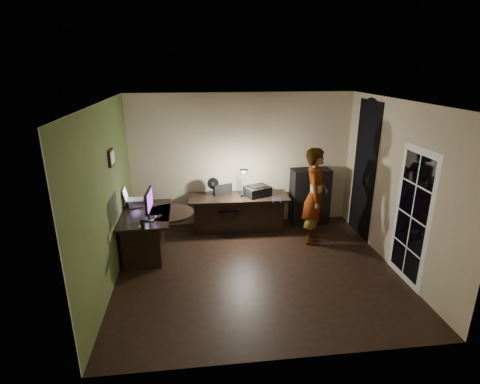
{
  "coord_description": "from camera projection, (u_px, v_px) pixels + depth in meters",
  "views": [
    {
      "loc": [
        -0.93,
        -5.35,
        3.21
      ],
      "look_at": [
        -0.15,
        1.05,
        1.0
      ],
      "focal_mm": 28.0,
      "sensor_mm": 36.0,
      "label": 1
    }
  ],
  "objects": [
    {
      "name": "person",
      "position": [
        315.0,
        196.0,
        6.89
      ],
      "size": [
        0.64,
        0.76,
        1.81
      ],
      "primitive_type": "imported",
      "rotation": [
        0.0,
        0.0,
        1.2
      ],
      "color": "#D8A88C",
      "rests_on": "floor"
    },
    {
      "name": "wall_back",
      "position": [
        242.0,
        160.0,
        7.62
      ],
      "size": [
        4.5,
        0.01,
        2.7
      ],
      "primitive_type": "cube",
      "color": "#BBAA8B",
      "rests_on": "floor"
    },
    {
      "name": "desk_lamp",
      "position": [
        242.0,
        181.0,
        7.25
      ],
      "size": [
        0.19,
        0.32,
        0.67
      ],
      "primitive_type": "cube",
      "rotation": [
        0.0,
        0.0,
        -0.1
      ],
      "color": "black",
      "rests_on": "desk_right"
    },
    {
      "name": "wall_right",
      "position": [
        397.0,
        187.0,
        5.99
      ],
      "size": [
        0.01,
        4.0,
        2.7
      ],
      "primitive_type": "cube",
      "color": "#BBAA8B",
      "rests_on": "floor"
    },
    {
      "name": "floor",
      "position": [
        257.0,
        270.0,
        6.17
      ],
      "size": [
        4.5,
        4.0,
        0.01
      ],
      "primitive_type": "cube",
      "color": "black",
      "rests_on": "ground"
    },
    {
      "name": "laptop",
      "position": [
        134.0,
        194.0,
        6.63
      ],
      "size": [
        0.33,
        0.32,
        0.22
      ],
      "primitive_type": "cube",
      "rotation": [
        0.0,
        0.0,
        0.06
      ],
      "color": "silver",
      "rests_on": "laptop_stand"
    },
    {
      "name": "french_door",
      "position": [
        412.0,
        217.0,
        5.57
      ],
      "size": [
        0.02,
        0.92,
        2.1
      ],
      "primitive_type": "cube",
      "color": "white",
      "rests_on": "floor"
    },
    {
      "name": "cabinet",
      "position": [
        310.0,
        196.0,
        7.81
      ],
      "size": [
        0.8,
        0.42,
        1.18
      ],
      "primitive_type": "cube",
      "rotation": [
        0.0,
        0.0,
        0.04
      ],
      "color": "black",
      "rests_on": "floor"
    },
    {
      "name": "wall_left",
      "position": [
        106.0,
        198.0,
        5.47
      ],
      "size": [
        0.01,
        4.0,
        2.7
      ],
      "primitive_type": "cube",
      "color": "#BBAA8B",
      "rests_on": "floor"
    },
    {
      "name": "desk_fan",
      "position": [
        213.0,
        186.0,
        7.43
      ],
      "size": [
        0.24,
        0.15,
        0.36
      ],
      "primitive_type": "cube",
      "rotation": [
        0.0,
        0.0,
        -0.12
      ],
      "color": "black",
      "rests_on": "desk_right"
    },
    {
      "name": "pen",
      "position": [
        150.0,
        224.0,
        5.93
      ],
      "size": [
        0.01,
        0.13,
        0.01
      ],
      "primitive_type": "cube",
      "rotation": [
        0.0,
        0.0,
        0.0
      ],
      "color": "black",
      "rests_on": "desk_left"
    },
    {
      "name": "phone",
      "position": [
        159.0,
        216.0,
        6.24
      ],
      "size": [
        0.12,
        0.16,
        0.01
      ],
      "primitive_type": "cube",
      "rotation": [
        0.0,
        0.0,
        -0.42
      ],
      "color": "black",
      "rests_on": "desk_left"
    },
    {
      "name": "monitor",
      "position": [
        148.0,
        208.0,
        6.11
      ],
      "size": [
        0.13,
        0.54,
        0.35
      ],
      "primitive_type": "cube",
      "rotation": [
        0.0,
        0.0,
        -0.05
      ],
      "color": "black",
      "rests_on": "desk_left"
    },
    {
      "name": "printer",
      "position": [
        257.0,
        191.0,
        7.4
      ],
      "size": [
        0.58,
        0.53,
        0.21
      ],
      "primitive_type": "cube",
      "rotation": [
        0.0,
        0.0,
        0.42
      ],
      "color": "black",
      "rests_on": "desk_right"
    },
    {
      "name": "framed_picture",
      "position": [
        111.0,
        158.0,
        5.74
      ],
      "size": [
        0.04,
        0.3,
        0.25
      ],
      "primitive_type": "cube",
      "color": "black",
      "rests_on": "wall_left"
    },
    {
      "name": "wall_front",
      "position": [
        290.0,
        255.0,
        3.85
      ],
      "size": [
        4.5,
        0.01,
        2.7
      ],
      "primitive_type": "cube",
      "color": "#BBAA8B",
      "rests_on": "floor"
    },
    {
      "name": "speaker",
      "position": [
        143.0,
        224.0,
        5.75
      ],
      "size": [
        0.08,
        0.08,
        0.16
      ],
      "primitive_type": "cylinder",
      "rotation": [
        0.0,
        0.0,
        -0.22
      ],
      "color": "black",
      "rests_on": "desk_left"
    },
    {
      "name": "arched_doorway",
      "position": [
        364.0,
        170.0,
        7.09
      ],
      "size": [
        0.01,
        0.9,
        2.6
      ],
      "primitive_type": "cube",
      "color": "black",
      "rests_on": "floor"
    },
    {
      "name": "ceiling",
      "position": [
        259.0,
        102.0,
        5.29
      ],
      "size": [
        4.5,
        4.0,
        0.01
      ],
      "primitive_type": "cube",
      "color": "silver",
      "rests_on": "floor"
    },
    {
      "name": "headphones",
      "position": [
        277.0,
        200.0,
        7.04
      ],
      "size": [
        0.2,
        0.1,
        0.09
      ],
      "primitive_type": "cube",
      "rotation": [
        0.0,
        0.0,
        -0.12
      ],
      "color": "navy",
      "rests_on": "desk_right"
    },
    {
      "name": "notepad",
      "position": [
        151.0,
        218.0,
        6.16
      ],
      "size": [
        0.21,
        0.25,
        0.01
      ],
      "primitive_type": "cube",
      "rotation": [
        0.0,
        0.0,
        -0.3
      ],
      "color": "silver",
      "rests_on": "desk_left"
    },
    {
      "name": "laptop_stand",
      "position": [
        135.0,
        203.0,
        6.68
      ],
      "size": [
        0.33,
        0.31,
        0.11
      ],
      "primitive_type": "cube",
      "rotation": [
        0.0,
        0.0,
        0.42
      ],
      "color": "silver",
      "rests_on": "desk_left"
    },
    {
      "name": "desk_left",
      "position": [
        147.0,
        234.0,
        6.55
      ],
      "size": [
        0.86,
        1.37,
        0.78
      ],
      "primitive_type": "cube",
      "rotation": [
        0.0,
        0.0,
        0.02
      ],
      "color": "black",
      "rests_on": "floor"
    },
    {
      "name": "desk_right",
      "position": [
        239.0,
        213.0,
        7.51
      ],
      "size": [
        1.98,
        0.74,
        0.74
      ],
      "primitive_type": "cube",
      "rotation": [
        0.0,
        0.0,
        -0.02
      ],
      "color": "black",
      "rests_on": "floor"
    },
    {
      "name": "mouse",
      "position": [
        141.0,
        226.0,
        5.81
      ],
      "size": [
        0.09,
        0.11,
        0.04
      ],
      "primitive_type": "ellipsoid",
      "rotation": [
        0.0,
        0.0,
        0.25
      ],
      "color": "silver",
      "rests_on": "desk_left"
    },
    {
      "name": "office_chair",
      "position": [
        228.0,
        210.0,
        7.38
      ],
      "size": [
        0.69,
        0.69,
        0.95
      ],
      "primitive_type": "cube",
      "rotation": [
        0.0,
        0.0,
        0.38
      ],
      "color": "black",
      "rests_on": "floor"
    },
    {
      "name": "green_wall_overlay",
      "position": [
        107.0,
        198.0,
        5.48
      ],
      "size": [
        0.0,
        4.0,
        2.7
      ],
      "primitive_type": "cube",
      "color": "#495A29",
      "rests_on": "floor"
    }
  ]
}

